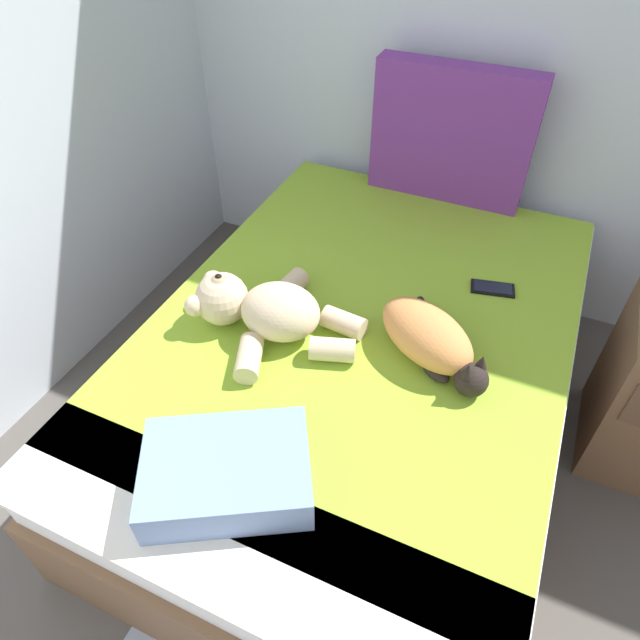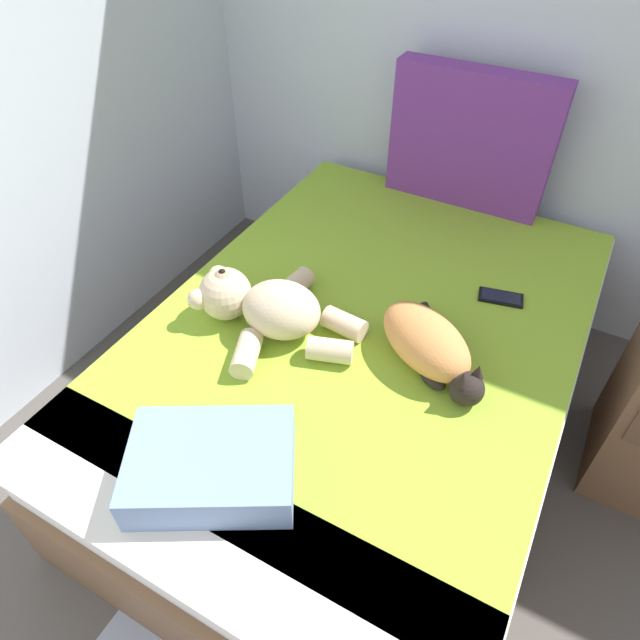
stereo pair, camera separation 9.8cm
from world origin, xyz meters
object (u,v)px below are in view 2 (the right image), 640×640
(patterned_cushion, at_px, (470,140))
(throw_pillow, at_px, (212,465))
(cat, at_px, (430,345))
(teddy_bear, at_px, (265,307))
(cell_phone, at_px, (501,297))
(bed, at_px, (360,381))

(patterned_cushion, height_order, throw_pillow, patterned_cushion)
(patterned_cushion, xyz_separation_m, throw_pillow, (-0.11, -1.57, -0.21))
(cat, relative_size, teddy_bear, 0.71)
(patterned_cushion, xyz_separation_m, teddy_bear, (-0.30, -1.04, -0.19))
(patterned_cushion, distance_m, cell_phone, 0.69)
(throw_pillow, bearing_deg, cell_phone, 66.54)
(cat, relative_size, throw_pillow, 1.02)
(patterned_cushion, bearing_deg, cat, -77.33)
(cat, distance_m, teddy_bear, 0.52)
(bed, height_order, throw_pillow, throw_pillow)
(patterned_cushion, bearing_deg, cell_phone, -58.98)
(throw_pillow, bearing_deg, cat, 62.49)
(cell_phone, relative_size, throw_pillow, 0.40)
(cell_phone, height_order, throw_pillow, throw_pillow)
(bed, xyz_separation_m, teddy_bear, (-0.28, -0.15, 0.36))
(teddy_bear, bearing_deg, bed, 28.73)
(bed, height_order, patterned_cushion, patterned_cushion)
(teddy_bear, xyz_separation_m, cell_phone, (0.63, 0.49, -0.07))
(cat, bearing_deg, throw_pillow, -117.51)
(patterned_cushion, bearing_deg, throw_pillow, -94.16)
(patterned_cushion, relative_size, cell_phone, 4.00)
(teddy_bear, distance_m, cell_phone, 0.80)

